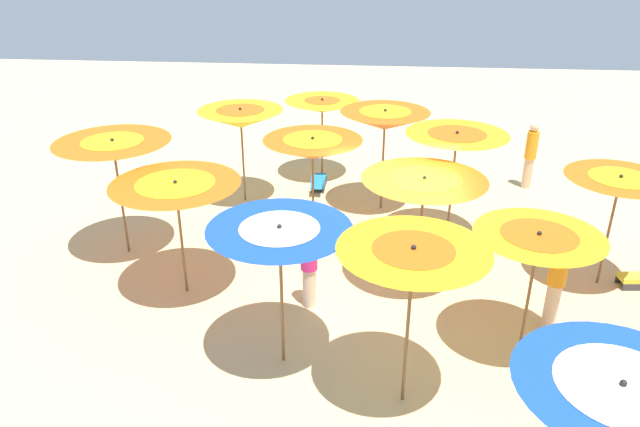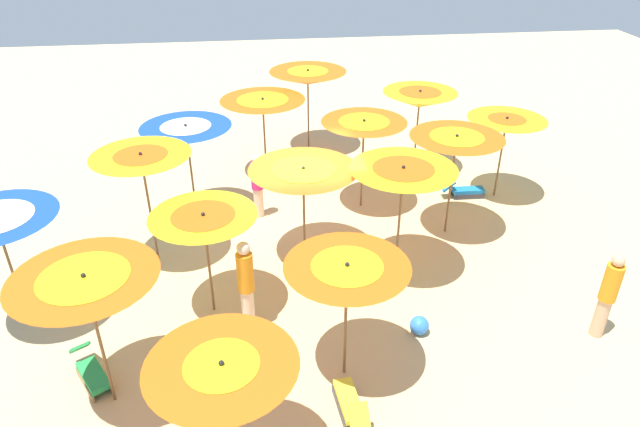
% 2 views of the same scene
% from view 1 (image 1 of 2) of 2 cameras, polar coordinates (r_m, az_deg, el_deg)
% --- Properties ---
extents(ground, '(40.70, 40.70, 0.04)m').
position_cam_1_polar(ground, '(11.88, 6.58, -6.64)').
color(ground, '#D1B57F').
extents(beach_umbrella_1, '(1.95, 1.95, 2.26)m').
position_cam_1_polar(beach_umbrella_1, '(12.13, 26.40, 2.35)').
color(beach_umbrella_1, brown).
rests_on(beach_umbrella_1, ground).
extents(beach_umbrella_2, '(2.11, 2.11, 2.51)m').
position_cam_1_polar(beach_umbrella_2, '(12.77, 12.76, 6.69)').
color(beach_umbrella_2, brown).
rests_on(beach_umbrella_2, ground).
extents(beach_umbrella_3, '(2.08, 2.08, 2.49)m').
position_cam_1_polar(beach_umbrella_3, '(14.17, 6.14, 8.76)').
color(beach_umbrella_3, brown).
rests_on(beach_umbrella_3, ground).
extents(beach_umbrella_4, '(1.96, 1.96, 2.22)m').
position_cam_1_polar(beach_umbrella_4, '(16.09, 0.21, 10.09)').
color(beach_umbrella_4, brown).
rests_on(beach_umbrella_4, ground).
extents(beach_umbrella_6, '(1.94, 1.94, 2.19)m').
position_cam_1_polar(beach_umbrella_6, '(9.61, 19.84, -2.87)').
color(beach_umbrella_6, brown).
rests_on(beach_umbrella_6, ground).
extents(beach_umbrella_7, '(2.27, 2.27, 2.24)m').
position_cam_1_polar(beach_umbrella_7, '(11.04, 9.77, 2.38)').
color(beach_umbrella_7, brown).
rests_on(beach_umbrella_7, ground).
extents(beach_umbrella_8, '(2.07, 2.07, 2.36)m').
position_cam_1_polar(beach_umbrella_8, '(12.58, -0.69, 6.15)').
color(beach_umbrella_8, brown).
rests_on(beach_umbrella_8, ground).
extents(beach_umbrella_9, '(2.03, 2.03, 2.40)m').
position_cam_1_polar(beach_umbrella_9, '(14.68, -7.49, 8.90)').
color(beach_umbrella_9, brown).
rests_on(beach_umbrella_9, ground).
extents(beach_umbrella_10, '(2.08, 2.08, 2.37)m').
position_cam_1_polar(beach_umbrella_10, '(6.76, 26.34, -15.63)').
color(beach_umbrella_10, brown).
rests_on(beach_umbrella_10, ground).
extents(beach_umbrella_11, '(2.02, 2.02, 2.56)m').
position_cam_1_polar(beach_umbrella_11, '(7.97, 8.74, -4.57)').
color(beach_umbrella_11, brown).
rests_on(beach_umbrella_11, ground).
extents(beach_umbrella_12, '(2.13, 2.13, 2.42)m').
position_cam_1_polar(beach_umbrella_12, '(8.73, -3.82, -2.40)').
color(beach_umbrella_12, brown).
rests_on(beach_umbrella_12, ground).
extents(beach_umbrella_13, '(2.30, 2.30, 2.27)m').
position_cam_1_polar(beach_umbrella_13, '(10.90, -13.43, 2.08)').
color(beach_umbrella_13, brown).
rests_on(beach_umbrella_13, ground).
extents(beach_umbrella_14, '(2.28, 2.28, 2.52)m').
position_cam_1_polar(beach_umbrella_14, '(12.64, -18.90, 5.65)').
color(beach_umbrella_14, brown).
rests_on(beach_umbrella_14, ground).
extents(lounger_0, '(1.16, 0.35, 0.53)m').
position_cam_1_polar(lounger_0, '(15.90, -0.11, 3.03)').
color(lounger_0, '#333338').
rests_on(lounger_0, ground).
extents(beachgoer_0, '(0.30, 0.30, 1.66)m').
position_cam_1_polar(beachgoer_0, '(10.71, -1.04, -4.79)').
color(beachgoer_0, beige).
rests_on(beachgoer_0, ground).
extents(beachgoer_1, '(0.30, 0.30, 1.76)m').
position_cam_1_polar(beachgoer_1, '(16.64, 19.25, 5.30)').
color(beachgoer_1, '#D8A87F').
rests_on(beachgoer_1, ground).
extents(beachgoer_2, '(0.30, 0.30, 1.89)m').
position_cam_1_polar(beachgoer_2, '(10.78, 21.46, -5.65)').
color(beachgoer_2, beige).
rests_on(beachgoer_2, ground).
extents(beach_ball, '(0.36, 0.36, 0.36)m').
position_cam_1_polar(beach_ball, '(13.93, 19.89, -2.06)').
color(beach_ball, '#337FE5').
rests_on(beach_ball, ground).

